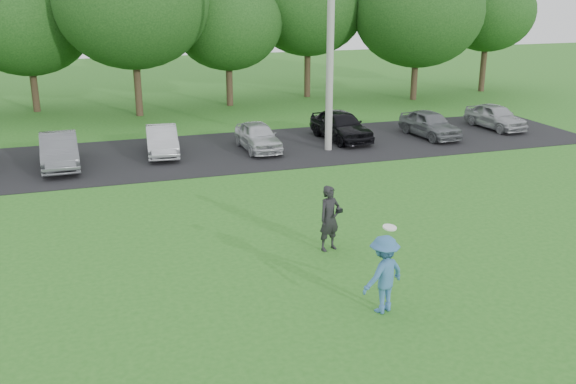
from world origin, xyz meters
TOP-DOWN VIEW (x-y plane):
  - ground at (0.00, 0.00)m, footprint 100.00×100.00m
  - parking_lot at (0.00, 13.00)m, footprint 32.00×6.50m
  - utility_pole at (4.45, 11.98)m, footprint 0.28×0.28m
  - frisbee_player at (0.63, -0.72)m, footprint 1.20×0.95m
  - camera_bystander at (0.78, 2.57)m, footprint 0.70×0.56m
  - parked_cars at (-1.00, 13.04)m, footprint 28.16×4.55m
  - tree_row at (1.51, 22.76)m, footprint 42.39×9.85m

SIDE VIEW (x-z plane):
  - ground at x=0.00m, z-range 0.00..0.00m
  - parking_lot at x=0.00m, z-range 0.00..0.03m
  - parked_cars at x=-1.00m, z-range -0.02..1.24m
  - frisbee_player at x=0.63m, z-range -0.15..1.78m
  - camera_bystander at x=0.78m, z-range 0.00..1.66m
  - tree_row at x=1.51m, z-range 0.59..9.23m
  - utility_pole at x=4.45m, z-range 0.00..10.85m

